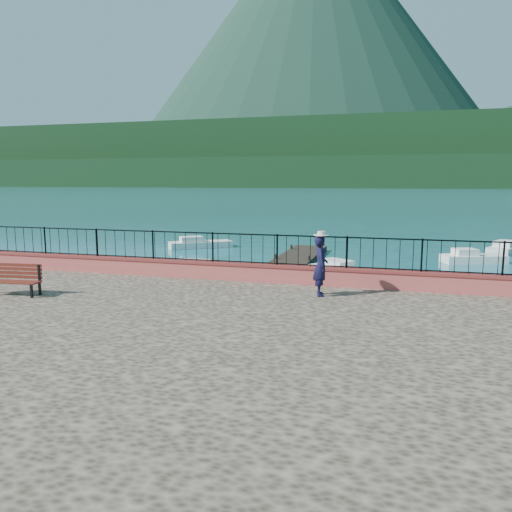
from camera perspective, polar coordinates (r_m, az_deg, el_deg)
The scene contains 16 objects.
ground at distance 12.93m, azimuth -0.29°, elevation -11.53°, with size 2000.00×2000.00×0.00m, color #19596B.
promenade at distance 7.65m, azimuth -14.13°, elevation -21.93°, with size 30.00×20.00×1.20m, color #332821.
parapet at distance 16.00m, azimuth 3.46°, elevation -2.07°, with size 28.00×0.46×0.58m, color #B35540.
railing at distance 15.88m, azimuth 3.48°, elevation 0.65°, with size 27.00×0.05×0.95m, color black.
dock at distance 24.64m, azimuth 3.15°, elevation -1.44°, with size 2.00×16.00×0.30m, color #2D231C.
far_forest at distance 311.70m, azimuth 15.72°, elevation 9.17°, with size 900.00×60.00×18.00m, color black.
foothills at distance 372.07m, azimuth 15.90°, elevation 11.03°, with size 900.00×120.00×44.00m, color black.
volcano at distance 745.72m, azimuth 6.64°, elevation 23.00°, with size 560.00×560.00×380.00m, color #142D23.
park_bench at distance 15.88m, azimuth -25.96°, elevation -3.08°, with size 1.64×0.69×0.88m.
person at distance 14.26m, azimuth 7.40°, elevation -1.10°, with size 0.63×0.41×1.73m, color black.
hat at distance 14.13m, azimuth 7.47°, elevation 2.59°, with size 0.44×0.44×0.12m, color silver.
boat_0 at distance 23.26m, azimuth -5.73°, elevation -1.45°, with size 3.81×1.30×0.80m, color white.
boat_1 at distance 23.25m, azimuth 10.23°, elevation -1.55°, with size 4.11×1.30×0.80m, color white.
boat_2 at distance 29.69m, azimuth 23.62°, elevation 0.06°, with size 3.30×1.30×0.80m, color white.
boat_3 at distance 33.49m, azimuth -6.36°, elevation 1.63°, with size 4.12×1.30×0.80m, color silver.
boat_5 at distance 35.01m, azimuth 26.84°, elevation 1.05°, with size 4.25×1.30×0.80m, color silver.
Camera 1 is at (3.44, -11.64, 4.46)m, focal length 35.00 mm.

